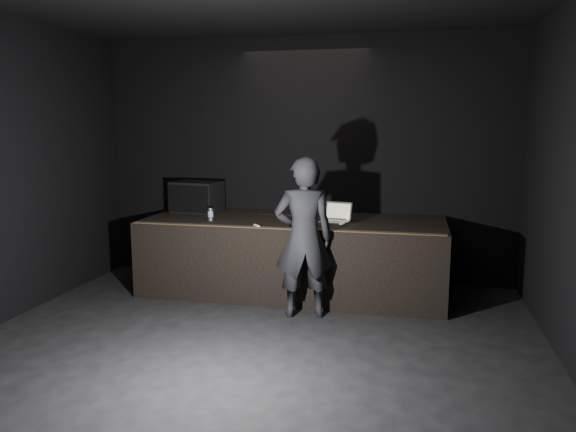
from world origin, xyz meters
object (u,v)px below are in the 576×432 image
(stage_riser, at_px, (294,256))
(laptop, at_px, (336,217))
(beer_can, at_px, (211,214))
(stage_monitor, at_px, (197,197))
(person, at_px, (304,238))

(stage_riser, xyz_separation_m, laptop, (0.58, -0.06, 0.56))
(laptop, bearing_deg, stage_riser, -173.57)
(stage_riser, height_order, beer_can, beer_can)
(stage_monitor, bearing_deg, person, -25.63)
(stage_riser, height_order, laptop, laptop)
(beer_can, height_order, person, person)
(stage_monitor, height_order, laptop, stage_monitor)
(laptop, bearing_deg, beer_can, -157.69)
(stage_monitor, relative_size, beer_can, 4.30)
(laptop, distance_m, beer_can, 1.66)
(person, bearing_deg, stage_riser, -85.76)
(stage_monitor, distance_m, person, 2.22)
(stage_riser, xyz_separation_m, beer_can, (-1.05, -0.35, 0.58))
(stage_monitor, height_order, person, person)
(beer_can, bearing_deg, laptop, 10.39)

